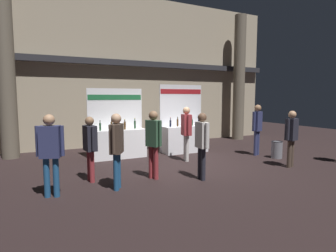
% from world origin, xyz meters
% --- Properties ---
extents(ground_plane, '(27.22, 27.22, 0.00)m').
position_xyz_m(ground_plane, '(0.00, 0.00, 0.00)').
color(ground_plane, black).
extents(hall_colonnade, '(13.61, 1.33, 6.44)m').
position_xyz_m(hall_colonnade, '(0.00, 4.20, 3.20)').
color(hall_colonnade, tan).
rests_on(hall_colonnade, ground_plane).
extents(exhibitor_booth_0, '(1.96, 0.66, 2.40)m').
position_xyz_m(exhibitor_booth_0, '(-1.62, 1.84, 0.60)').
color(exhibitor_booth_0, white).
rests_on(exhibitor_booth_0, ground_plane).
extents(exhibitor_booth_1, '(1.81, 0.66, 2.57)m').
position_xyz_m(exhibitor_booth_1, '(0.94, 1.69, 0.63)').
color(exhibitor_booth_1, white).
rests_on(exhibitor_booth_1, ground_plane).
extents(trash_bin, '(0.37, 0.37, 0.59)m').
position_xyz_m(trash_bin, '(3.28, -0.64, 0.29)').
color(trash_bin, slate).
rests_on(trash_bin, ground_plane).
extents(visitor_0, '(0.36, 0.46, 1.75)m').
position_xyz_m(visitor_0, '(-1.50, -1.01, 1.04)').
color(visitor_0, maroon).
rests_on(visitor_0, ground_plane).
extents(visitor_1, '(0.41, 0.52, 1.73)m').
position_xyz_m(visitor_1, '(-2.57, -1.40, 1.05)').
color(visitor_1, navy).
rests_on(visitor_1, ground_plane).
extents(visitor_2, '(0.55, 0.36, 1.75)m').
position_xyz_m(visitor_2, '(-3.94, -1.30, 1.05)').
color(visitor_2, navy).
rests_on(visitor_2, ground_plane).
extents(visitor_3, '(0.32, 0.54, 1.78)m').
position_xyz_m(visitor_3, '(0.25, 0.36, 1.08)').
color(visitor_3, silver).
rests_on(visitor_3, ground_plane).
extents(visitor_4, '(0.51, 0.34, 1.70)m').
position_xyz_m(visitor_4, '(2.66, -1.72, 1.01)').
color(visitor_4, '#47382D').
rests_on(visitor_4, ground_plane).
extents(visitor_5, '(0.49, 0.31, 1.83)m').
position_xyz_m(visitor_5, '(3.00, 0.04, 1.09)').
color(visitor_5, navy).
rests_on(visitor_5, ground_plane).
extents(visitor_6, '(0.30, 0.58, 1.62)m').
position_xyz_m(visitor_6, '(-3.00, -0.55, 0.97)').
color(visitor_6, maroon).
rests_on(visitor_6, ground_plane).
extents(visitor_8, '(0.23, 0.55, 1.70)m').
position_xyz_m(visitor_8, '(-0.43, -1.62, 1.01)').
color(visitor_8, '#23232D').
rests_on(visitor_8, ground_plane).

